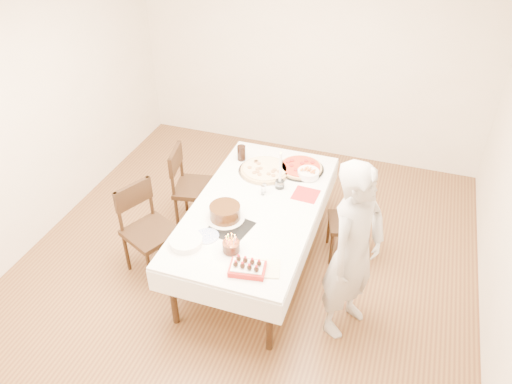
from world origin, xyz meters
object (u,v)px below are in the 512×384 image
(strawberry_box, at_px, (247,268))
(chair_right_savory, at_px, (348,223))
(chair_left_savory, at_px, (196,188))
(pizza_white, at_px, (265,170))
(chair_left_dessert, at_px, (151,233))
(person, at_px, (354,253))
(dining_table, at_px, (256,236))
(taper_candle, at_px, (280,170))
(cola_glass, at_px, (241,153))
(birthday_cake, at_px, (231,243))
(layer_cake, at_px, (225,212))
(pasta_bowl, at_px, (308,174))
(pizza_pepperoni, at_px, (301,167))

(strawberry_box, bearing_deg, chair_right_savory, 64.51)
(chair_left_savory, bearing_deg, pizza_white, 179.72)
(chair_left_savory, bearing_deg, strawberry_box, 118.15)
(chair_right_savory, height_order, chair_left_dessert, chair_left_dessert)
(person, bearing_deg, dining_table, 90.29)
(chair_right_savory, xyz_separation_m, taper_candle, (-0.70, -0.10, 0.55))
(chair_left_savory, height_order, cola_glass, chair_left_savory)
(person, bearing_deg, birthday_cake, 127.04)
(chair_left_dessert, xyz_separation_m, layer_cake, (0.73, 0.12, 0.34))
(chair_left_savory, distance_m, person, 2.05)
(chair_left_savory, xyz_separation_m, pizza_white, (0.73, 0.14, 0.30))
(cola_glass, bearing_deg, taper_candle, -34.25)
(pasta_bowl, height_order, strawberry_box, pasta_bowl)
(dining_table, bearing_deg, chair_left_savory, 152.55)
(dining_table, relative_size, chair_left_dessert, 2.25)
(dining_table, distance_m, strawberry_box, 0.96)
(dining_table, relative_size, pasta_bowl, 9.84)
(pasta_bowl, bearing_deg, layer_cake, -121.61)
(dining_table, distance_m, pizza_pepperoni, 0.87)
(chair_left_dessert, xyz_separation_m, taper_candle, (1.06, 0.74, 0.49))
(chair_left_dessert, bearing_deg, chair_right_savory, -129.68)
(pizza_pepperoni, relative_size, taper_candle, 1.15)
(chair_left_savory, distance_m, strawberry_box, 1.67)
(chair_left_dessert, height_order, birthday_cake, chair_left_dessert)
(chair_left_savory, distance_m, pizza_pepperoni, 1.15)
(person, xyz_separation_m, taper_candle, (-0.86, 0.80, 0.12))
(person, distance_m, birthday_cake, 1.00)
(person, relative_size, layer_cake, 4.74)
(chair_right_savory, distance_m, pizza_white, 1.00)
(chair_left_savory, relative_size, layer_cake, 2.65)
(chair_left_dessert, height_order, pizza_pepperoni, chair_left_dessert)
(dining_table, relative_size, strawberry_box, 7.44)
(chair_left_savory, bearing_deg, person, 142.86)
(layer_cake, bearing_deg, birthday_cake, -61.72)
(person, bearing_deg, layer_cake, 106.37)
(chair_right_savory, distance_m, strawberry_box, 1.47)
(chair_left_savory, xyz_separation_m, layer_cake, (0.63, -0.70, 0.35))
(strawberry_box, bearing_deg, person, 26.73)
(taper_candle, xyz_separation_m, layer_cake, (-0.33, -0.62, -0.14))
(chair_right_savory, distance_m, birthday_cake, 1.44)
(chair_left_savory, relative_size, chair_left_dessert, 0.99)
(pasta_bowl, xyz_separation_m, layer_cake, (-0.55, -0.89, 0.03))
(chair_right_savory, relative_size, chair_left_savory, 0.87)
(pizza_pepperoni, distance_m, birthday_cake, 1.42)
(pizza_pepperoni, distance_m, strawberry_box, 1.57)
(strawberry_box, bearing_deg, pasta_bowl, 84.79)
(dining_table, distance_m, pasta_bowl, 0.82)
(person, relative_size, taper_candle, 4.00)
(person, bearing_deg, cola_glass, 75.00)
(dining_table, bearing_deg, chair_left_dessert, -157.05)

